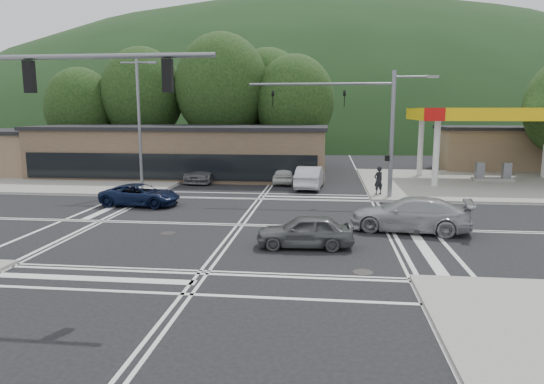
# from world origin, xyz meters

# --- Properties ---
(ground) EXTENTS (120.00, 120.00, 0.00)m
(ground) POSITION_xyz_m (0.00, 0.00, 0.00)
(ground) COLOR black
(ground) RESTS_ON ground
(sidewalk_ne) EXTENTS (16.00, 16.00, 0.15)m
(sidewalk_ne) POSITION_xyz_m (15.00, 15.00, 0.07)
(sidewalk_ne) COLOR gray
(sidewalk_ne) RESTS_ON ground
(sidewalk_nw) EXTENTS (16.00, 16.00, 0.15)m
(sidewalk_nw) POSITION_xyz_m (-15.00, 15.00, 0.07)
(sidewalk_nw) COLOR gray
(sidewalk_nw) RESTS_ON ground
(gas_station_canopy) EXTENTS (12.32, 8.34, 5.75)m
(gas_station_canopy) POSITION_xyz_m (16.99, 15.99, 5.04)
(gas_station_canopy) COLOR silver
(gas_station_canopy) RESTS_ON ground
(convenience_store) EXTENTS (10.00, 6.00, 3.80)m
(convenience_store) POSITION_xyz_m (20.00, 25.00, 1.90)
(convenience_store) COLOR #846B4F
(convenience_store) RESTS_ON ground
(commercial_row) EXTENTS (24.00, 8.00, 4.00)m
(commercial_row) POSITION_xyz_m (-8.00, 17.00, 2.00)
(commercial_row) COLOR brown
(commercial_row) RESTS_ON ground
(commercial_nw) EXTENTS (8.00, 7.00, 3.60)m
(commercial_nw) POSITION_xyz_m (-24.00, 17.00, 1.80)
(commercial_nw) COLOR #846B4F
(commercial_nw) RESTS_ON ground
(hill_north) EXTENTS (252.00, 126.00, 140.00)m
(hill_north) POSITION_xyz_m (0.00, 90.00, 0.00)
(hill_north) COLOR #1A3417
(hill_north) RESTS_ON ground
(tree_n_a) EXTENTS (8.00, 8.00, 11.75)m
(tree_n_a) POSITION_xyz_m (-14.00, 24.00, 7.14)
(tree_n_a) COLOR #382619
(tree_n_a) RESTS_ON ground
(tree_n_b) EXTENTS (9.00, 9.00, 12.98)m
(tree_n_b) POSITION_xyz_m (-6.00, 24.00, 7.79)
(tree_n_b) COLOR #382619
(tree_n_b) RESTS_ON ground
(tree_n_c) EXTENTS (7.60, 7.60, 10.87)m
(tree_n_c) POSITION_xyz_m (1.00, 24.00, 6.49)
(tree_n_c) COLOR #382619
(tree_n_c) RESTS_ON ground
(tree_n_d) EXTENTS (6.80, 6.80, 9.76)m
(tree_n_d) POSITION_xyz_m (-20.00, 23.00, 5.84)
(tree_n_d) COLOR #382619
(tree_n_d) RESTS_ON ground
(tree_n_e) EXTENTS (8.40, 8.40, 11.98)m
(tree_n_e) POSITION_xyz_m (-2.00, 28.00, 7.14)
(tree_n_e) COLOR #382619
(tree_n_e) RESTS_ON ground
(streetlight_nw) EXTENTS (2.50, 0.25, 9.00)m
(streetlight_nw) POSITION_xyz_m (-8.44, 9.00, 5.05)
(streetlight_nw) COLOR slate
(streetlight_nw) RESTS_ON ground
(signal_mast_ne) EXTENTS (11.65, 0.30, 8.00)m
(signal_mast_ne) POSITION_xyz_m (6.95, 8.20, 5.07)
(signal_mast_ne) COLOR slate
(signal_mast_ne) RESTS_ON ground
(car_blue_west) EXTENTS (4.75, 2.44, 1.28)m
(car_blue_west) POSITION_xyz_m (-6.73, 4.22, 0.64)
(car_blue_west) COLOR black
(car_blue_west) RESTS_ON ground
(car_grey_center) EXTENTS (4.06, 1.84, 1.35)m
(car_grey_center) POSITION_xyz_m (3.34, -3.56, 0.68)
(car_grey_center) COLOR #56585A
(car_grey_center) RESTS_ON ground
(car_silver_east) EXTENTS (5.77, 3.09, 1.59)m
(car_silver_east) POSITION_xyz_m (8.05, -0.30, 0.79)
(car_silver_east) COLOR #9D9EA3
(car_silver_east) RESTS_ON ground
(car_queue_a) EXTENTS (2.12, 5.09, 1.64)m
(car_queue_a) POSITION_xyz_m (3.01, 11.86, 0.82)
(car_queue_a) COLOR #B7B8BE
(car_queue_a) RESTS_ON ground
(car_queue_b) EXTENTS (1.71, 4.13, 1.40)m
(car_queue_b) POSITION_xyz_m (1.00, 14.06, 0.70)
(car_queue_b) COLOR silver
(car_queue_b) RESTS_ON ground
(car_northbound) EXTENTS (2.91, 5.59, 1.55)m
(car_northbound) POSITION_xyz_m (-5.26, 14.40, 0.77)
(car_northbound) COLOR slate
(car_northbound) RESTS_ON ground
(pedestrian) EXTENTS (0.80, 0.74, 1.84)m
(pedestrian) POSITION_xyz_m (7.55, 8.91, 1.07)
(pedestrian) COLOR black
(pedestrian) RESTS_ON sidewalk_ne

